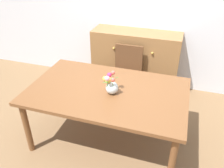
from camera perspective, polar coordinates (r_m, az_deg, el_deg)
ground_plane at (r=3.15m, az=-1.01°, el=-12.80°), size 12.00×12.00×0.00m
back_wall at (r=3.89m, az=6.79°, el=19.42°), size 7.00×0.10×2.80m
dining_table at (r=2.72m, az=-1.14°, el=-2.68°), size 1.81×1.13×0.74m
chair_far at (r=3.55m, az=3.66°, el=3.13°), size 0.42×0.42×0.90m
dresser at (r=3.92m, az=5.66°, el=5.63°), size 1.40×0.47×1.00m
flower_vase at (r=2.57m, az=-0.25°, el=-0.25°), size 0.19×0.22×0.26m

